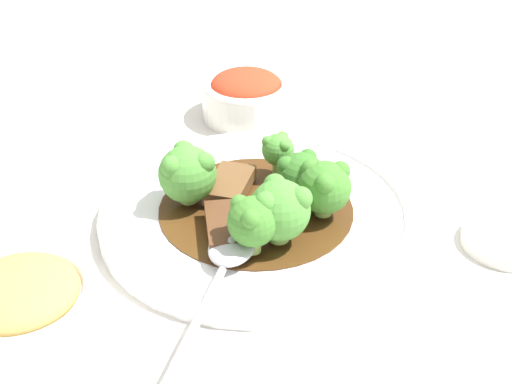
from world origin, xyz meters
The scene contains 15 objects.
ground_plane centered at (0.00, 0.00, 0.00)m, with size 4.00×4.00×0.00m, color silver.
main_plate centered at (0.00, 0.00, 0.01)m, with size 0.30×0.30×0.02m.
beef_strip_0 centered at (0.02, 0.01, 0.02)m, with size 0.06×0.05×0.01m.
beef_strip_1 centered at (-0.03, -0.01, 0.03)m, with size 0.07×0.07×0.01m.
beef_strip_2 centered at (0.02, -0.05, 0.03)m, with size 0.08×0.06×0.01m.
broccoli_floret_0 centered at (0.01, 0.04, 0.05)m, with size 0.05×0.05×0.05m.
broccoli_floret_1 centered at (0.06, -0.01, 0.05)m, with size 0.05×0.05×0.06m.
broccoli_floret_2 centered at (0.05, 0.04, 0.05)m, with size 0.05×0.05×0.05m.
broccoli_floret_3 centered at (-0.04, 0.05, 0.05)m, with size 0.03×0.03×0.04m.
broccoli_floret_4 centered at (-0.04, -0.05, 0.05)m, with size 0.06×0.06×0.06m.
broccoli_floret_5 centered at (0.06, -0.04, 0.05)m, with size 0.04×0.04×0.05m.
serving_spoon centered at (0.06, -0.07, 0.03)m, with size 0.16×0.18×0.01m.
side_bowl_kimchi centered at (-0.19, 0.11, 0.03)m, with size 0.11×0.11×0.06m.
side_bowl_appetizer centered at (0.03, -0.23, 0.03)m, with size 0.12×0.12×0.06m.
sauce_dish centered at (0.16, 0.17, 0.01)m, with size 0.08×0.08×0.01m.
Camera 1 is at (0.47, -0.31, 0.40)m, focal length 50.00 mm.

